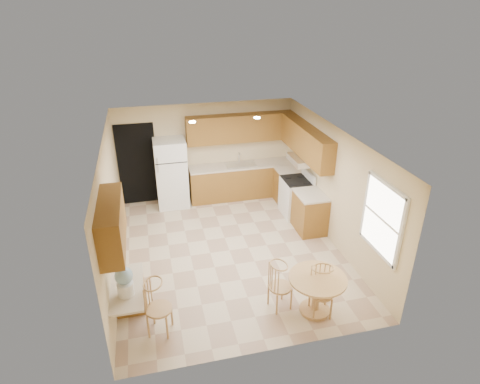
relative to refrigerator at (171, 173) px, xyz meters
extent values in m
plane|color=#C9B391|center=(0.95, -2.40, -0.87)|extent=(5.50, 5.50, 0.00)
cube|color=white|center=(0.95, -2.40, 1.63)|extent=(4.50, 5.50, 0.02)
cube|color=#C8B387|center=(0.95, 0.35, 0.38)|extent=(4.50, 0.02, 2.50)
cube|color=#C8B387|center=(0.95, -5.15, 0.38)|extent=(4.50, 0.02, 2.50)
cube|color=#C8B387|center=(-1.30, -2.40, 0.38)|extent=(0.02, 5.50, 2.50)
cube|color=#C8B387|center=(3.20, -2.40, 0.38)|extent=(0.02, 5.50, 2.50)
cube|color=black|center=(-0.80, 0.34, 0.18)|extent=(0.90, 0.02, 2.10)
cube|color=#8B5F23|center=(1.83, 0.05, -0.44)|extent=(2.75, 0.60, 0.87)
cube|color=beige|center=(1.83, 0.05, 0.02)|extent=(2.75, 0.63, 0.04)
cube|color=#8B5F23|center=(2.90, -0.54, -0.44)|extent=(0.60, 0.59, 0.87)
cube|color=beige|center=(2.90, -0.54, 0.02)|extent=(0.63, 0.59, 0.04)
cube|color=#8B5F23|center=(2.90, -2.00, -0.44)|extent=(0.60, 0.80, 0.87)
cube|color=beige|center=(2.90, -2.00, 0.02)|extent=(0.63, 0.80, 0.04)
cube|color=#8B5F23|center=(1.83, 0.19, 0.98)|extent=(2.75, 0.33, 0.70)
cube|color=#8B5F23|center=(3.04, -1.19, 0.98)|extent=(0.33, 2.42, 0.70)
cube|color=#8B5F23|center=(-1.13, -4.00, 0.98)|extent=(0.33, 1.40, 0.70)
cube|color=silver|center=(1.80, 0.05, 0.04)|extent=(0.78, 0.44, 0.01)
cube|color=silver|center=(2.95, -1.22, 0.55)|extent=(0.50, 0.76, 0.14)
cube|color=#8B5F23|center=(-1.05, -3.72, -0.51)|extent=(0.48, 0.42, 0.72)
cube|color=beige|center=(-1.05, -4.10, -0.12)|extent=(0.50, 1.20, 0.04)
cube|color=white|center=(3.18, -4.25, 0.63)|extent=(0.05, 1.00, 1.20)
cube|color=white|center=(3.17, -4.25, 1.25)|extent=(0.05, 1.10, 0.06)
cube|color=white|center=(3.17, -4.25, 0.01)|extent=(0.05, 1.10, 0.06)
cube|color=white|center=(3.17, -4.78, 0.63)|extent=(0.05, 0.06, 1.28)
cube|color=white|center=(3.17, -3.72, 0.63)|extent=(0.05, 0.06, 1.28)
cylinder|color=white|center=(0.45, -1.20, 1.61)|extent=(0.14, 0.14, 0.02)
cylinder|color=white|center=(1.85, -1.20, 1.61)|extent=(0.14, 0.14, 0.02)
cube|color=white|center=(0.00, 0.00, 0.00)|extent=(0.77, 0.72, 1.74)
cube|color=black|center=(0.00, -0.36, 0.41)|extent=(0.75, 0.01, 0.02)
cube|color=silver|center=(-0.32, -0.37, 0.31)|extent=(0.03, 0.03, 0.18)
cube|color=silver|center=(-0.32, -0.37, 0.51)|extent=(0.03, 0.03, 0.14)
cube|color=white|center=(2.87, -1.22, -0.42)|extent=(0.65, 0.76, 0.90)
cube|color=black|center=(2.87, -1.22, 0.03)|extent=(0.64, 0.75, 0.02)
cube|color=white|center=(3.15, -1.22, 0.13)|extent=(0.06, 0.76, 0.18)
cylinder|color=tan|center=(1.97, -4.52, -0.84)|extent=(0.51, 0.51, 0.06)
cylinder|color=tan|center=(1.97, -4.52, -0.53)|extent=(0.13, 0.13, 0.63)
cylinder|color=tan|center=(1.97, -4.52, -0.18)|extent=(0.96, 0.96, 0.04)
cylinder|color=tan|center=(1.42, -4.27, -0.45)|extent=(0.40, 0.40, 0.04)
cylinder|color=tan|center=(1.28, -4.13, -0.66)|extent=(0.03, 0.03, 0.42)
cylinder|color=tan|center=(1.56, -4.13, -0.66)|extent=(0.03, 0.03, 0.42)
cylinder|color=tan|center=(1.28, -4.42, -0.66)|extent=(0.03, 0.03, 0.42)
cylinder|color=tan|center=(1.56, -4.42, -0.66)|extent=(0.03, 0.03, 0.42)
cylinder|color=tan|center=(2.02, -4.60, -0.44)|extent=(0.40, 0.40, 0.04)
cylinder|color=tan|center=(1.88, -4.46, -0.66)|extent=(0.03, 0.03, 0.43)
cylinder|color=tan|center=(2.16, -4.46, -0.66)|extent=(0.03, 0.03, 0.43)
cylinder|color=tan|center=(1.88, -4.74, -0.66)|extent=(0.03, 0.03, 0.43)
cylinder|color=tan|center=(2.16, -4.74, -0.66)|extent=(0.03, 0.03, 0.43)
cylinder|color=tan|center=(-0.60, -4.36, -0.42)|extent=(0.42, 0.42, 0.04)
cylinder|color=tan|center=(-0.75, -4.21, -0.65)|extent=(0.04, 0.04, 0.45)
cylinder|color=tan|center=(-0.45, -4.21, -0.65)|extent=(0.04, 0.04, 0.45)
cylinder|color=tan|center=(-0.75, -4.51, -0.65)|extent=(0.04, 0.04, 0.45)
cylinder|color=tan|center=(-0.45, -4.51, -0.65)|extent=(0.04, 0.04, 0.45)
cylinder|color=white|center=(-1.05, -4.28, 0.01)|extent=(0.25, 0.25, 0.21)
sphere|color=#87B2D1|center=(-1.05, -4.28, 0.25)|extent=(0.27, 0.27, 0.27)
cylinder|color=#87B2D1|center=(-1.05, -4.28, 0.42)|extent=(0.07, 0.07, 0.08)
camera|label=1|loc=(-0.51, -9.33, 3.95)|focal=30.00mm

